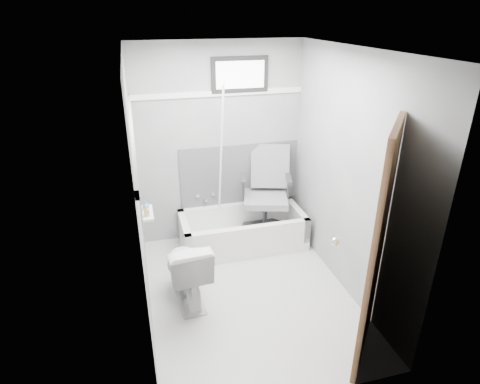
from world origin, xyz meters
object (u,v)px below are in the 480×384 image
object	(u,v)px
bathtub	(243,230)
office_chair	(266,193)
door	(431,268)
soap_bottle_b	(146,205)
soap_bottle_a	(146,211)
toilet	(187,270)

from	to	relation	value
bathtub	office_chair	world-z (taller)	office_chair
door	soap_bottle_b	world-z (taller)	door
soap_bottle_b	office_chair	bearing A→B (deg)	22.45
bathtub	soap_bottle_a	bearing A→B (deg)	-148.57
office_chair	toilet	world-z (taller)	office_chair
bathtub	toilet	xyz separation A→B (m)	(-0.81, -0.86, 0.15)
office_chair	toilet	xyz separation A→B (m)	(-1.11, -0.90, -0.30)
toilet	soap_bottle_a	size ratio (longest dim) A/B	7.66
office_chair	bathtub	bearing A→B (deg)	-155.91
door	soap_bottle_b	xyz separation A→B (m)	(-1.92, 1.66, -0.04)
toilet	door	bearing A→B (deg)	135.73
soap_bottle_a	soap_bottle_b	size ratio (longest dim) A/B	1.14
toilet	soap_bottle_b	distance (m)	0.75
bathtub	soap_bottle_b	xyz separation A→B (m)	(-1.13, -0.55, 0.75)
office_chair	soap_bottle_a	size ratio (longest dim) A/B	11.28
bathtub	toilet	world-z (taller)	toilet
toilet	door	distance (m)	2.19
office_chair	door	xyz separation A→B (m)	(0.49, -2.25, 0.35)
bathtub	soap_bottle_b	distance (m)	1.46
soap_bottle_a	office_chair	bearing A→B (deg)	27.07
toilet	door	size ratio (longest dim) A/B	0.36
office_chair	soap_bottle_b	world-z (taller)	office_chair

